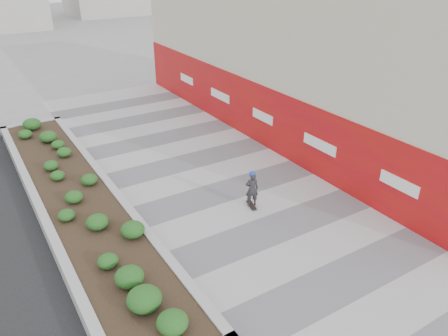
# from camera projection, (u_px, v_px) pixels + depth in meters

# --- Properties ---
(ground) EXTENTS (160.00, 160.00, 0.00)m
(ground) POSITION_uv_depth(u_px,v_px,m) (310.00, 256.00, 13.99)
(ground) COLOR gray
(ground) RESTS_ON ground
(walkway) EXTENTS (8.00, 36.00, 0.01)m
(walkway) POSITION_uv_depth(u_px,v_px,m) (255.00, 213.00, 16.26)
(walkway) COLOR #A8A8AD
(walkway) RESTS_ON ground
(building) EXTENTS (6.04, 24.08, 8.00)m
(building) POSITION_uv_depth(u_px,v_px,m) (301.00, 54.00, 22.29)
(building) COLOR beige
(building) RESTS_ON ground
(planter) EXTENTS (3.00, 18.00, 0.90)m
(planter) POSITION_uv_depth(u_px,v_px,m) (76.00, 196.00, 16.52)
(planter) COLOR #9E9EA0
(planter) RESTS_ON ground
(manhole_cover) EXTENTS (0.44, 0.44, 0.01)m
(manhole_cover) POSITION_uv_depth(u_px,v_px,m) (266.00, 209.00, 16.50)
(manhole_cover) COLOR #595654
(manhole_cover) RESTS_ON ground
(skateboarder) EXTENTS (0.59, 0.75, 1.52)m
(skateboarder) POSITION_uv_depth(u_px,v_px,m) (252.00, 189.00, 16.32)
(skateboarder) COLOR beige
(skateboarder) RESTS_ON ground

